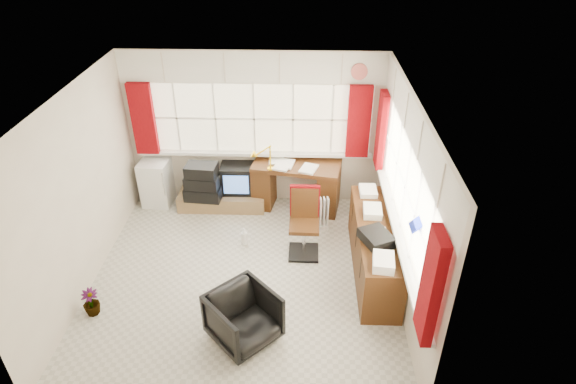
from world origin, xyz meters
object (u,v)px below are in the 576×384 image
task_chair (304,218)px  tv_bench (222,200)px  office_chair (244,318)px  credenza (374,247)px  desk_lamp (270,152)px  mini_fridge (157,183)px  desk (297,183)px  radiator (317,217)px  crt_tv (238,177)px

task_chair → tv_bench: (-1.35, 1.08, -0.41)m
office_chair → credenza: (1.61, 1.23, 0.07)m
desk_lamp → mini_fridge: desk_lamp is taller
desk_lamp → credenza: (1.47, -1.39, -0.69)m
task_chair → desk: bearing=96.4°
radiator → tv_bench: radiator is taller
credenza → mini_fridge: size_ratio=2.60×
office_chair → radiator: bearing=25.1°
task_chair → office_chair: task_chair is taller
tv_bench → crt_tv: bearing=25.2°
desk_lamp → tv_bench: 1.26m
crt_tv → desk: bearing=-3.2°
credenza → desk: bearing=123.8°
desk → office_chair: 2.88m
office_chair → tv_bench: size_ratio=0.50×
desk → crt_tv: 0.96m
desk → tv_bench: (-1.22, -0.07, -0.31)m
desk_lamp → credenza: desk_lamp is taller
office_chair → radiator: 2.34m
desk → task_chair: size_ratio=1.44×
desk → task_chair: task_chair is taller
task_chair → desk_lamp: bearing=119.1°
credenza → tv_bench: (-2.28, 1.52, -0.27)m
tv_bench → mini_fridge: 1.11m
desk_lamp → radiator: (0.72, -0.45, -0.86)m
radiator → crt_tv: crt_tv is taller
task_chair → crt_tv: bearing=132.0°
credenza → crt_tv: credenza is taller
desk_lamp → radiator: 1.21m
desk_lamp → credenza: size_ratio=0.21×
desk_lamp → mini_fridge: size_ratio=0.55×
credenza → mini_fridge: (-3.35, 1.60, -0.01)m
office_chair → task_chair: bearing=24.7°
task_chair → credenza: bearing=-25.0°
task_chair → crt_tv: (-1.09, 1.21, -0.05)m
desk → radiator: 0.75m
task_chair → crt_tv: task_chair is taller
desk_lamp → task_chair: 1.22m
office_chair → credenza: size_ratio=0.35×
tv_bench → credenza: bearing=-33.7°
radiator → office_chair: bearing=-111.6°
task_chair → radiator: (0.19, 0.51, -0.32)m
radiator → tv_bench: size_ratio=0.39×
credenza → task_chair: bearing=155.0°
desk → office_chair: desk is taller
tv_bench → mini_fridge: bearing=175.7°
radiator → credenza: size_ratio=0.27×
crt_tv → desk_lamp: bearing=-24.4°
credenza → crt_tv: 2.60m
desk → mini_fridge: size_ratio=1.90×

